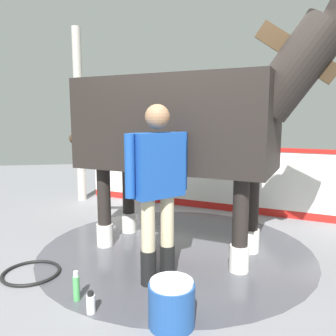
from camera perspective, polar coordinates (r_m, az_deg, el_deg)
The scene contains 10 objects.
ground_plane at distance 4.02m, azimuth 0.61°, elevation -14.59°, with size 16.00×16.00×0.02m, color gray.
wet_patch at distance 4.21m, azimuth 1.34°, elevation -13.29°, with size 3.20×3.20×0.00m, color #4C4C54.
barrier_wall at distance 5.81m, azimuth 8.97°, elevation -2.09°, with size 2.96×4.34×1.09m.
roof_post_far at distance 6.55m, azimuth -14.63°, elevation 8.37°, with size 0.16×0.16×3.16m, color #B7B2A8.
horse at distance 3.86m, azimuth 3.18°, elevation 7.40°, with size 2.30×3.11×2.70m.
handler at distance 3.15m, azimuth -1.74°, elevation -2.36°, with size 0.42×0.61×1.68m.
wash_bucket at distance 2.77m, azimuth 0.60°, elevation -21.70°, with size 0.36×0.36×0.36m.
bottle_shampoo at distance 3.01m, azimuth -12.79°, elevation -21.19°, with size 0.07×0.07×0.19m.
bottle_spray at distance 3.20m, azimuth -15.08°, elevation -18.68°, with size 0.06×0.06×0.27m.
hose_coil at distance 3.84m, azimuth -21.91°, elevation -15.93°, with size 0.57×0.57×0.03m, color black.
Camera 1 is at (-3.64, 0.61, 1.57)m, focal length 36.44 mm.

